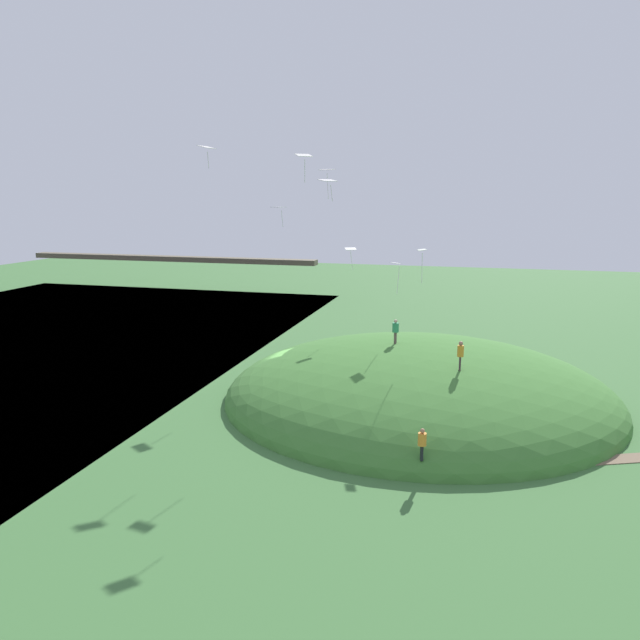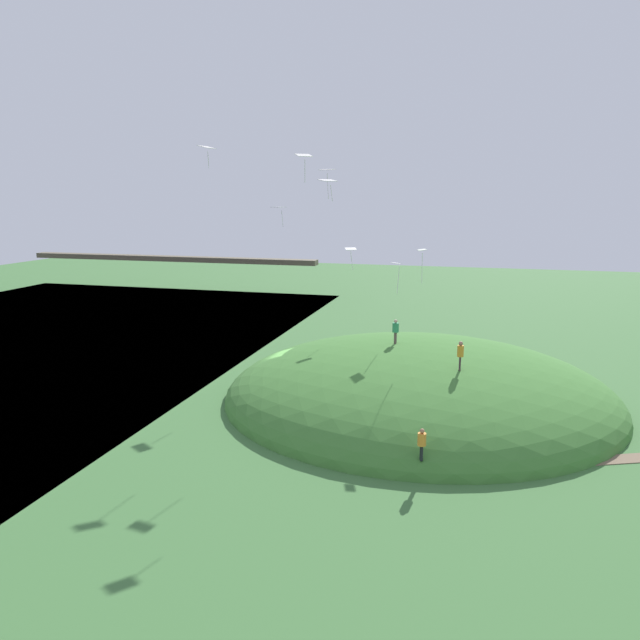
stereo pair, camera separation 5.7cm
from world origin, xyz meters
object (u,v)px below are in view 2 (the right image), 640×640
at_px(kite_3, 279,208).
at_px(kite_0, 304,156).
at_px(kite_6, 327,171).
at_px(kite_1, 396,266).
at_px(kite_7, 351,250).
at_px(person_on_hilltop, 422,441).
at_px(person_with_child, 396,329).
at_px(kite_2, 328,181).
at_px(kite_5, 422,253).
at_px(kite_4, 207,148).
at_px(person_watching_kites, 460,352).

bearing_deg(kite_3, kite_0, -43.03).
bearing_deg(kite_0, kite_6, -25.70).
distance_m(kite_1, kite_7, 5.82).
relative_size(kite_1, kite_6, 1.08).
xyz_separation_m(person_on_hilltop, kite_7, (-7.38, 17.85, 7.35)).
bearing_deg(person_on_hilltop, person_with_child, -1.66).
distance_m(kite_2, kite_7, 10.26).
distance_m(kite_1, kite_5, 2.83).
xyz_separation_m(person_with_child, kite_4, (-14.52, 2.53, 12.18)).
relative_size(person_with_child, kite_0, 0.83).
relative_size(kite_2, kite_7, 0.77).
distance_m(person_on_hilltop, kite_6, 20.48).
bearing_deg(kite_6, kite_4, 173.00).
height_order(kite_2, kite_4, kite_4).
bearing_deg(kite_6, kite_2, -75.15).
distance_m(kite_0, kite_3, 5.22).
distance_m(person_watching_kites, kite_5, 7.32).
height_order(person_with_child, person_on_hilltop, person_with_child).
height_order(person_on_hilltop, kite_7, kite_7).
distance_m(kite_4, kite_5, 17.82).
relative_size(kite_3, kite_7, 0.90).
height_order(person_with_child, kite_4, kite_4).
bearing_deg(kite_2, person_with_child, 40.51).
bearing_deg(person_on_hilltop, person_watching_kites, -25.81).
bearing_deg(kite_7, kite_2, -86.95).
distance_m(kite_2, kite_3, 10.28).
bearing_deg(kite_3, kite_7, 8.33).
relative_size(kite_4, kite_6, 0.79).
relative_size(kite_3, kite_4, 0.97).
xyz_separation_m(kite_2, kite_4, (-10.64, 5.84, 2.60)).
height_order(kite_1, kite_3, kite_3).
bearing_deg(kite_0, kite_3, 136.97).
distance_m(kite_5, kite_6, 8.68).
relative_size(kite_5, kite_7, 1.26).
relative_size(kite_0, kite_1, 0.91).
bearing_deg(kite_4, person_on_hilltop, -39.92).
bearing_deg(kite_0, person_on_hilltop, -55.11).
distance_m(person_with_child, kite_0, 13.62).
bearing_deg(kite_1, person_watching_kites, -52.00).
xyz_separation_m(person_watching_kites, kite_6, (-9.53, 5.81, 10.56)).
bearing_deg(person_with_child, person_watching_kites, -126.70).
bearing_deg(kite_6, kite_5, -13.56).
bearing_deg(person_on_hilltop, kite_7, 6.81).
bearing_deg(kite_1, kite_0, 173.82).
height_order(person_on_hilltop, kite_6, kite_6).
height_order(kite_0, kite_1, kite_0).
xyz_separation_m(kite_0, kite_4, (-7.46, 0.22, 0.76)).
bearing_deg(kite_0, person_watching_kites, -30.47).
height_order(person_watching_kites, kite_2, kite_2).
relative_size(person_on_hilltop, kite_3, 1.04).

